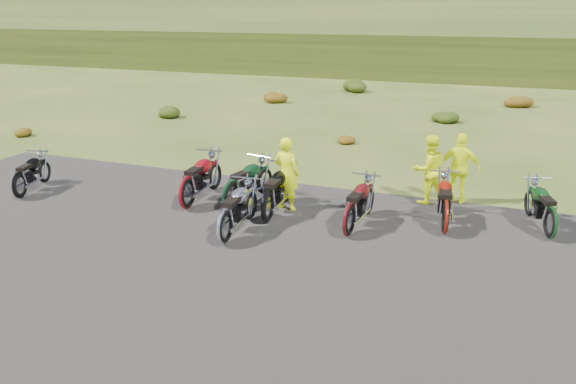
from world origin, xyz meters
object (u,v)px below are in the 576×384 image
at_px(person_middle, 286,175).
at_px(motorcycle_3, 226,245).
at_px(motorcycle_0, 22,199).
at_px(motorcycle_7, 548,239).

bearing_deg(person_middle, motorcycle_3, 88.38).
xyz_separation_m(motorcycle_0, motorcycle_3, (6.22, -0.74, 0.00)).
distance_m(motorcycle_0, motorcycle_3, 6.26).
distance_m(motorcycle_3, person_middle, 2.60).
relative_size(motorcycle_0, motorcycle_3, 0.90).
bearing_deg(motorcycle_0, motorcycle_7, -97.58).
bearing_deg(motorcycle_3, person_middle, -13.22).
bearing_deg(person_middle, motorcycle_7, -169.14).
bearing_deg(person_middle, motorcycle_0, 22.16).
bearing_deg(motorcycle_7, person_middle, 76.79).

